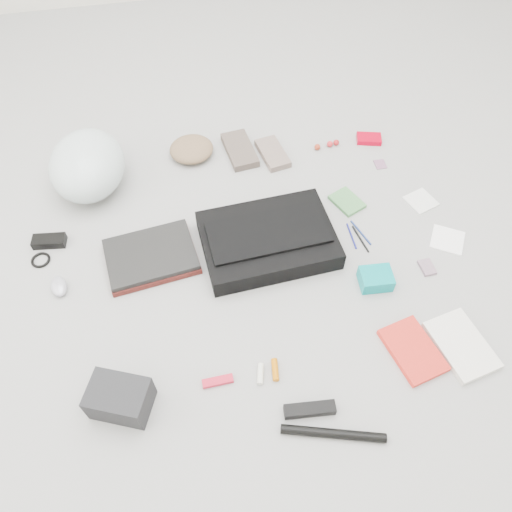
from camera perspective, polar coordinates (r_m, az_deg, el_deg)
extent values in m
plane|color=gray|center=(1.83, 0.00, -0.92)|extent=(4.00, 4.00, 0.00)
cube|color=black|center=(1.84, 1.37, 1.84)|extent=(0.50, 0.37, 0.08)
cube|color=black|center=(1.81, 1.40, 2.72)|extent=(0.45, 0.22, 0.01)
cube|color=#501915|center=(1.87, -11.85, -0.19)|extent=(0.35, 0.28, 0.02)
cube|color=black|center=(1.85, -11.96, 0.20)|extent=(0.34, 0.27, 0.02)
ellipsoid|color=silver|center=(2.12, -18.72, 9.80)|extent=(0.33, 0.40, 0.22)
ellipsoid|color=#7C6045|center=(2.21, -7.39, 12.02)|extent=(0.20, 0.19, 0.07)
cube|color=brown|center=(2.21, -1.87, 12.02)|extent=(0.14, 0.23, 0.03)
cube|color=#7E6A61|center=(2.20, 1.91, 11.64)|extent=(0.13, 0.20, 0.03)
cube|color=black|center=(2.03, -22.56, 1.59)|extent=(0.13, 0.07, 0.03)
torus|color=black|center=(2.00, -23.39, -0.42)|extent=(0.08, 0.08, 0.01)
ellipsoid|color=#A8A7B8|center=(1.89, -21.62, -3.24)|extent=(0.07, 0.10, 0.03)
cube|color=#232427|center=(1.58, -15.28, -15.43)|extent=(0.21, 0.18, 0.11)
cube|color=#B51329|center=(1.61, -4.39, -14.07)|extent=(0.10, 0.03, 0.02)
cylinder|color=silver|center=(1.61, 0.51, -13.32)|extent=(0.03, 0.07, 0.02)
cylinder|color=#C16502|center=(1.62, 2.20, -12.87)|extent=(0.03, 0.07, 0.02)
cube|color=black|center=(1.57, 6.15, -17.05)|extent=(0.16, 0.05, 0.03)
cylinder|color=black|center=(1.56, 8.80, -19.42)|extent=(0.30, 0.11, 0.03)
cube|color=red|center=(1.72, 17.48, -10.24)|extent=(0.18, 0.24, 0.02)
cube|color=silver|center=(1.78, 22.41, -9.41)|extent=(0.19, 0.25, 0.02)
cube|color=#457F46|center=(2.04, 10.35, 6.13)|extent=(0.14, 0.16, 0.01)
cylinder|color=navy|center=(1.94, 10.87, 2.25)|extent=(0.01, 0.12, 0.01)
cylinder|color=black|center=(1.93, 11.85, 1.92)|extent=(0.03, 0.13, 0.01)
cylinder|color=navy|center=(1.95, 11.89, 2.64)|extent=(0.05, 0.13, 0.01)
cube|color=#019297|center=(1.81, 13.52, -2.54)|extent=(0.12, 0.10, 0.06)
cube|color=gray|center=(1.92, 18.96, -1.24)|extent=(0.05, 0.07, 0.01)
cube|color=silver|center=(2.12, 18.32, 5.99)|extent=(0.13, 0.13, 0.01)
cube|color=white|center=(2.03, 21.03, 1.73)|extent=(0.16, 0.16, 0.01)
sphere|color=#9F321A|center=(2.25, 7.02, 12.26)|extent=(0.03, 0.03, 0.03)
sphere|color=red|center=(2.27, 8.44, 12.55)|extent=(0.03, 0.03, 0.03)
sphere|color=#A3171C|center=(2.28, 9.15, 12.68)|extent=(0.03, 0.03, 0.03)
cube|color=#B9001B|center=(2.33, 12.78, 12.93)|extent=(0.12, 0.09, 0.02)
cube|color=#8E5D80|center=(2.23, 14.01, 10.14)|extent=(0.05, 0.06, 0.00)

